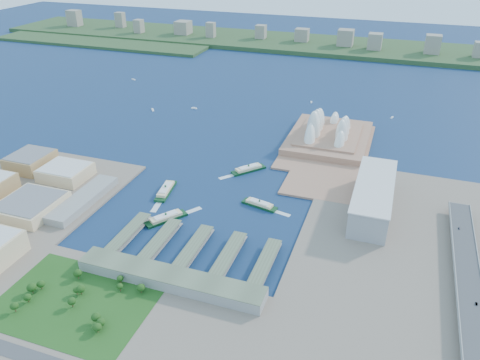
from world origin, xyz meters
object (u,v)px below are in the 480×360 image
at_px(ferry_b, 249,168).
at_px(toaster_building, 373,197).
at_px(ferry_c, 166,217).
at_px(ferry_a, 166,189).
at_px(ferry_d, 259,203).
at_px(car_b, 477,304).
at_px(car_c, 459,228).
at_px(opera_house, 330,124).

bearing_deg(ferry_b, toaster_building, 24.27).
distance_m(toaster_building, ferry_c, 263.65).
height_order(ferry_a, ferry_d, ferry_a).
bearing_deg(ferry_d, ferry_b, 39.30).
bearing_deg(ferry_d, ferry_a, 106.24).
bearing_deg(ferry_a, car_b, -25.22).
relative_size(ferry_c, ferry_d, 1.12).
height_order(toaster_building, car_b, toaster_building).
bearing_deg(ferry_a, toaster_building, 0.79).
height_order(toaster_building, car_c, toaster_building).
distance_m(toaster_building, car_c, 105.97).
bearing_deg(toaster_building, car_c, -17.41).
distance_m(ferry_a, ferry_d, 133.41).
bearing_deg(ferry_a, ferry_d, -5.24).
distance_m(ferry_c, ferry_d, 122.65).
bearing_deg(ferry_c, ferry_a, -26.93).
bearing_deg(toaster_building, ferry_d, -165.07).
xyz_separation_m(toaster_building, ferry_b, (-184.75, 53.49, -15.39)).
distance_m(opera_house, ferry_a, 306.90).
height_order(ferry_a, car_b, car_b).
bearing_deg(car_c, ferry_d, -178.67).
relative_size(toaster_building, ferry_a, 2.73).
bearing_deg(ferry_b, ferry_a, -91.40).
relative_size(opera_house, ferry_d, 3.70).
xyz_separation_m(ferry_a, ferry_d, (133.18, 7.77, -0.78)).
xyz_separation_m(opera_house, ferry_c, (-150.26, -307.47, -26.84)).
relative_size(ferry_b, car_c, 12.53).
relative_size(opera_house, ferry_a, 3.17).
bearing_deg(ferry_a, ferry_c, -71.01).
bearing_deg(toaster_building, car_b, -55.59).
relative_size(ferry_c, car_b, 12.70).
distance_m(opera_house, car_b, 410.92).
relative_size(car_b, car_c, 1.00).
relative_size(ferry_a, car_c, 13.17).
height_order(ferry_a, car_c, car_c).
height_order(opera_house, ferry_b, opera_house).
bearing_deg(ferry_a, car_c, -6.54).
bearing_deg(car_b, ferry_c, -8.42).
xyz_separation_m(opera_house, car_b, (199.00, -359.14, -16.44)).
bearing_deg(opera_house, ferry_c, -116.04).
xyz_separation_m(ferry_a, ferry_c, (32.62, -62.45, -0.21)).
distance_m(opera_house, ferry_d, 243.94).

